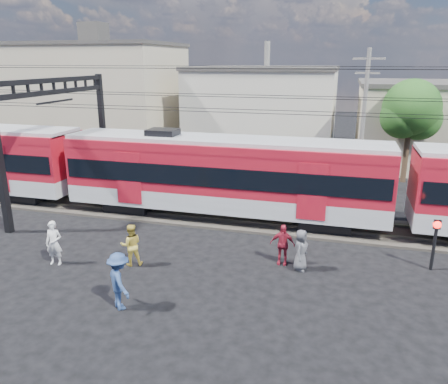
{
  "coord_description": "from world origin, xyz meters",
  "views": [
    {
      "loc": [
        4.89,
        -12.38,
        7.81
      ],
      "look_at": [
        0.13,
        5.0,
        2.36
      ],
      "focal_mm": 35.0,
      "sensor_mm": 36.0,
      "label": 1
    }
  ],
  "objects": [
    {
      "name": "catenary",
      "position": [
        -8.65,
        8.0,
        5.14
      ],
      "size": [
        70.0,
        9.3,
        7.52
      ],
      "color": "black",
      "rests_on": "ground"
    },
    {
      "name": "pedestrian_a",
      "position": [
        -5.78,
        1.16,
        0.9
      ],
      "size": [
        0.71,
        0.53,
        1.8
      ],
      "primitive_type": "imported",
      "rotation": [
        0.0,
        0.0,
        0.16
      ],
      "color": "silver",
      "rests_on": "ground"
    },
    {
      "name": "rail_near",
      "position": [
        0.0,
        7.25,
        0.18
      ],
      "size": [
        70.0,
        0.12,
        0.12
      ],
      "primitive_type": "cube",
      "color": "#59544C",
      "rests_on": "track_bed"
    },
    {
      "name": "pedestrian_e",
      "position": [
        3.68,
        3.23,
        0.82
      ],
      "size": [
        0.67,
        0.89,
        1.65
      ],
      "primitive_type": "imported",
      "rotation": [
        0.0,
        0.0,
        1.38
      ],
      "color": "#4C4C51",
      "rests_on": "ground"
    },
    {
      "name": "tree_near",
      "position": [
        9.19,
        18.09,
        4.66
      ],
      "size": [
        3.82,
        3.64,
        6.72
      ],
      "color": "#382619",
      "rests_on": "ground"
    },
    {
      "name": "building_midwest",
      "position": [
        -2.0,
        27.0,
        3.66
      ],
      "size": [
        12.24,
        12.24,
        7.3
      ],
      "color": "beige",
      "rests_on": "ground"
    },
    {
      "name": "commuter_train",
      "position": [
        -0.5,
        8.0,
        2.4
      ],
      "size": [
        50.3,
        3.08,
        4.17
      ],
      "color": "black",
      "rests_on": "ground"
    },
    {
      "name": "pedestrian_d",
      "position": [
        2.92,
        3.56,
        0.83
      ],
      "size": [
        0.98,
        0.42,
        1.67
      ],
      "primitive_type": "imported",
      "rotation": [
        0.0,
        0.0,
        0.02
      ],
      "color": "maroon",
      "rests_on": "ground"
    },
    {
      "name": "building_west",
      "position": [
        -17.0,
        24.0,
        4.66
      ],
      "size": [
        14.28,
        10.2,
        9.3
      ],
      "color": "tan",
      "rests_on": "ground"
    },
    {
      "name": "rail_far",
      "position": [
        0.0,
        8.75,
        0.18
      ],
      "size": [
        70.0,
        0.12,
        0.12
      ],
      "primitive_type": "cube",
      "color": "#59544C",
      "rests_on": "track_bed"
    },
    {
      "name": "utility_pole_mid",
      "position": [
        6.0,
        15.0,
        4.53
      ],
      "size": [
        1.8,
        0.24,
        8.5
      ],
      "color": "slate",
      "rests_on": "ground"
    },
    {
      "name": "ground",
      "position": [
        0.0,
        0.0,
        0.0
      ],
      "size": [
        120.0,
        120.0,
        0.0
      ],
      "primitive_type": "plane",
      "color": "black",
      "rests_on": "ground"
    },
    {
      "name": "pedestrian_c",
      "position": [
        -1.72,
        -1.07,
        0.97
      ],
      "size": [
        1.42,
        1.37,
        1.94
      ],
      "primitive_type": "imported",
      "rotation": [
        0.0,
        0.0,
        2.41
      ],
      "color": "navy",
      "rests_on": "ground"
    },
    {
      "name": "crossing_signal",
      "position": [
        8.59,
        4.57,
        1.43
      ],
      "size": [
        0.3,
        0.3,
        2.06
      ],
      "color": "black",
      "rests_on": "ground"
    },
    {
      "name": "pedestrian_b",
      "position": [
        -2.81,
        1.91,
        0.85
      ],
      "size": [
        1.03,
        0.96,
        1.7
      ],
      "primitive_type": "imported",
      "rotation": [
        0.0,
        0.0,
        3.64
      ],
      "color": "gold",
      "rests_on": "ground"
    },
    {
      "name": "track_bed",
      "position": [
        0.0,
        8.0,
        0.06
      ],
      "size": [
        70.0,
        3.4,
        0.12
      ],
      "primitive_type": "cube",
      "color": "#2D2823",
      "rests_on": "ground"
    }
  ]
}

